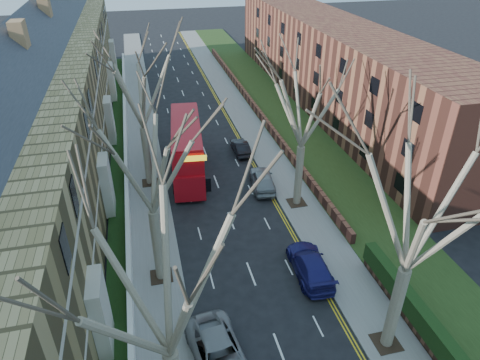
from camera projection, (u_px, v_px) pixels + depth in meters
pavement_left at (142, 133)px, 46.66m from camera, size 3.00×102.00×0.12m
pavement_right at (248, 123)px, 49.09m from camera, size 3.00×102.00×0.12m
terrace_left at (45, 121)px, 35.63m from camera, size 9.70×78.00×13.60m
flats_right at (331, 64)px, 52.23m from camera, size 13.97×54.00×10.00m
front_wall_left at (126, 164)px, 39.36m from camera, size 0.30×78.00×1.00m
grass_verge_right at (285, 118)px, 49.96m from camera, size 6.00×102.00×0.06m
tree_left_mid at (160, 272)px, 14.31m from camera, size 10.50×10.50×14.71m
tree_left_far at (146, 150)px, 22.82m from camera, size 10.15×10.15×14.22m
tree_left_dist at (137, 77)px, 32.67m from camera, size 10.50×10.50×14.71m
tree_right_mid at (425, 196)px, 18.29m from camera, size 10.50×10.50×14.71m
tree_right_far at (305, 95)px, 30.14m from camera, size 10.15×10.15×14.22m
double_decker_bus at (187, 150)px, 38.24m from camera, size 3.64×11.33×4.65m
car_left_far at (219, 355)px, 21.72m from camera, size 3.18×5.74×1.52m
car_right_near at (310, 265)px, 27.51m from camera, size 2.39×5.28×1.50m
car_right_mid at (262, 180)px, 36.66m from camera, size 2.44×4.84×1.58m
car_right_far at (240, 147)px, 42.37m from camera, size 1.37×3.87×1.27m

